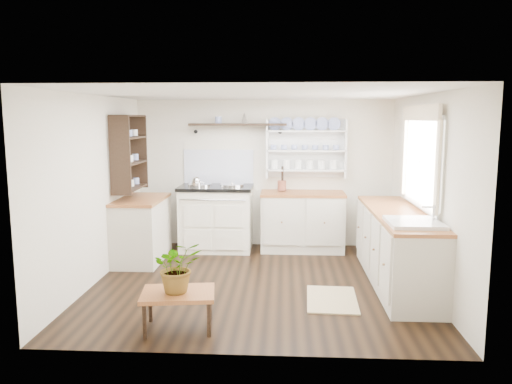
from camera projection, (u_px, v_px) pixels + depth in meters
The scene contains 19 objects.
floor at pixel (258, 283), 6.17m from camera, with size 4.00×3.80×0.01m, color black.
wall_back at pixel (264, 174), 7.87m from camera, with size 4.00×0.02×2.30m, color beige.
wall_right at pixel (427, 192), 5.88m from camera, with size 0.02×3.80×2.30m, color beige.
wall_left at pixel (95, 190), 6.11m from camera, with size 0.02×3.80×2.30m, color beige.
ceiling at pixel (258, 94), 5.83m from camera, with size 4.00×3.80×0.01m, color white.
window at pixel (420, 156), 5.97m from camera, with size 0.08×1.55×1.22m.
aga_cooker at pixel (216, 217), 7.68m from camera, with size 1.11×0.77×1.02m.
back_cabinets at pixel (302, 221), 7.65m from camera, with size 1.27×0.63×0.90m.
right_cabinets at pixel (397, 247), 6.10m from camera, with size 0.62×2.43×0.90m.
belfast_sink at pixel (414, 234), 5.31m from camera, with size 0.55×0.60×0.45m.
left_cabinets at pixel (142, 229), 7.08m from camera, with size 0.62×1.13×0.90m.
plate_rack at pixel (306, 148), 7.74m from camera, with size 1.20×0.22×0.90m.
high_shelf at pixel (238, 125), 7.66m from camera, with size 1.50×0.29×0.16m.
left_shelving at pixel (129, 152), 6.93m from camera, with size 0.28×0.80×1.05m, color black.
kettle at pixel (196, 184), 7.50m from camera, with size 0.17×0.17×0.21m, color silver, non-canonical shape.
utensil_crock at pixel (282, 186), 7.66m from camera, with size 0.13×0.13×0.15m, color brown.
center_table at pixel (178, 296), 4.77m from camera, with size 0.75×0.58×0.37m.
potted_plant at pixel (177, 267), 4.73m from camera, with size 0.45×0.39×0.50m, color #3F7233.
floor_rug at pixel (332, 299), 5.58m from camera, with size 0.55×0.85×0.02m, color #987D58.
Camera 1 is at (0.32, -5.92, 2.02)m, focal length 35.00 mm.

